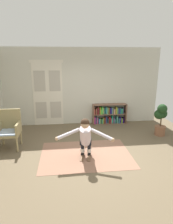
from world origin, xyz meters
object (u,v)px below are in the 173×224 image
(person_skier, at_px, (85,135))
(wicker_chair, at_px, (9,128))
(potted_plant, at_px, (161,118))
(skis_pair, at_px, (86,153))
(bookshelf, at_px, (109,115))

(person_skier, bearing_deg, wicker_chair, 156.60)
(potted_plant, relative_size, skis_pair, 1.33)
(bookshelf, distance_m, person_skier, 2.97)
(potted_plant, bearing_deg, skis_pair, -157.37)
(wicker_chair, bearing_deg, potted_plant, 5.00)
(potted_plant, bearing_deg, bookshelf, 136.39)
(wicker_chair, relative_size, potted_plant, 1.02)
(wicker_chair, relative_size, person_skier, 0.79)
(bookshelf, xyz_separation_m, potted_plant, (1.44, -1.37, 0.25))
(potted_plant, height_order, skis_pair, potted_plant)
(skis_pair, bearing_deg, person_skier, -99.41)
(bookshelf, height_order, person_skier, person_skier)
(potted_plant, bearing_deg, person_skier, -153.68)
(bookshelf, distance_m, skis_pair, 2.75)
(bookshelf, relative_size, skis_pair, 1.63)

